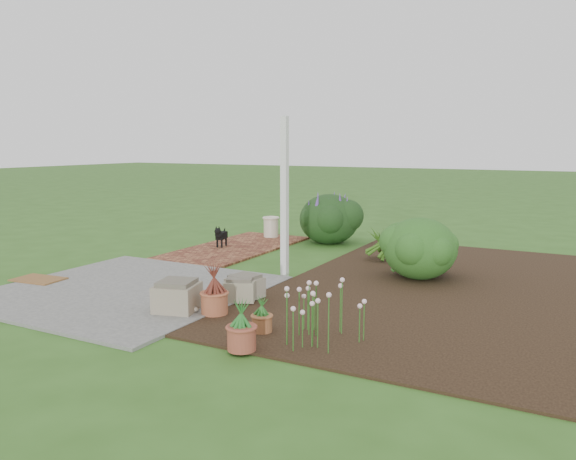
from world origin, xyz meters
The scene contains 19 objects.
ground centered at (0.00, 0.00, 0.00)m, with size 80.00×80.00×0.00m, color #325E1D.
concrete_patio centered at (-1.25, -1.75, 0.02)m, with size 3.50×3.50×0.04m, color #5A5A58.
brick_path centered at (-1.70, 1.75, 0.02)m, with size 1.60×3.50×0.04m, color brown.
garden_bed centered at (2.50, 0.50, 0.01)m, with size 4.00×7.00×0.03m, color black.
veranda_post centered at (0.30, 0.10, 1.25)m, with size 0.10×0.10×2.50m, color white.
stone_trough_near centered at (0.05, -2.24, 0.20)m, with size 0.49×0.49×0.33m, color gray.
stone_trough_mid centered at (0.48, -1.46, 0.17)m, with size 0.40×0.40×0.26m, color gray.
stone_trough_far centered at (0.48, -1.35, 0.17)m, with size 0.40×0.40×0.27m, color gray.
coir_doormat centered at (-2.82, -2.00, 0.05)m, with size 0.74×0.48×0.02m, color brown.
black_dog centered at (-1.95, 1.58, 0.28)m, with size 0.20×0.46×0.40m.
cream_ceramic_urn centered at (-1.68, 3.12, 0.26)m, with size 0.32×0.32×0.43m, color beige.
evergreen_shrub centered at (2.22, 0.95, 0.51)m, with size 1.13×1.13×0.96m, color #183A0D.
agapanthus_clump_back centered at (2.09, 1.19, 0.51)m, with size 1.06×1.06×0.95m, color #0B3A10, non-canonical shape.
agapanthus_clump_front centered at (1.30, 1.95, 0.39)m, with size 0.82×0.82×0.72m, color #103E0B, non-canonical shape.
pink_flower_patch centered at (2.16, -2.34, 0.33)m, with size 0.95×0.95×0.61m, color #113D0F, non-canonical shape.
terracotta_pot_bronze centered at (0.52, -2.11, 0.16)m, with size 0.33×0.33×0.27m, color #A05536.
terracotta_pot_small_left centered at (1.37, -2.40, 0.12)m, with size 0.22×0.22×0.19m, color #955732.
terracotta_pot_small_right centered at (1.48, -2.98, 0.15)m, with size 0.29×0.29×0.25m, color brown.
purple_flowering_bush centered at (-0.34, 3.26, 0.53)m, with size 1.26×1.26×1.07m, color black.
Camera 1 is at (4.44, -7.53, 2.09)m, focal length 35.00 mm.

